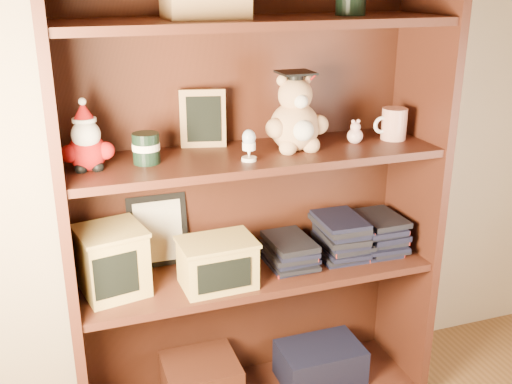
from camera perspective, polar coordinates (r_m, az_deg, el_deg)
bookcase at (r=1.95m, az=-0.56°, el=-0.67°), size 1.20×0.35×1.60m
shelf_lower at (r=2.00m, az=-0.00°, el=-7.62°), size 1.14×0.33×0.02m
shelf_upper at (r=1.85m, az=-0.00°, el=3.42°), size 1.14×0.33×0.02m
santa_plush at (r=1.73m, az=-15.84°, el=4.50°), size 0.15×0.11×0.21m
teachers_tin at (r=1.76m, az=-10.43°, el=4.16°), size 0.08×0.08×0.09m
chalkboard_plaque at (r=1.89m, az=-5.08°, el=6.90°), size 0.14×0.09×0.18m
egg_cup at (r=1.75m, az=-0.68°, el=4.60°), size 0.04×0.04×0.09m
grad_teddy_bear at (r=1.86m, az=3.79°, el=6.88°), size 0.20×0.18×0.25m
pink_figurine at (r=1.97m, az=9.42°, el=5.49°), size 0.05×0.05×0.08m
teacher_mug at (r=2.04m, az=12.95°, el=6.34°), size 0.12×0.08×0.10m
certificate_frame at (r=2.00m, az=-9.32°, el=-3.66°), size 0.19×0.05×0.24m
treats_box at (r=1.86m, az=-13.53°, el=-6.36°), size 0.22×0.22×0.21m
pencils_box at (r=1.87m, az=-3.70°, el=-6.73°), size 0.24×0.17×0.15m
book_stack_left at (r=2.01m, az=3.22°, el=-5.57°), size 0.14×0.20×0.10m
book_stack_mid at (r=2.08m, az=8.08°, el=-4.18°), size 0.14×0.20×0.14m
book_stack_right at (r=2.15m, az=11.50°, el=-3.82°), size 0.14×0.20×0.13m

